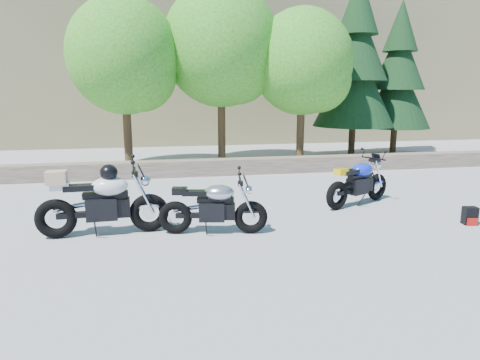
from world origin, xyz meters
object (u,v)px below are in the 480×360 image
white_bike (102,201)px  backpack (470,216)px  silver_bike (214,208)px  blue_bike (359,183)px

white_bike → backpack: bearing=-8.9°
silver_bike → backpack: size_ratio=5.70×
silver_bike → blue_bike: bearing=32.1°
white_bike → blue_bike: size_ratio=1.21×
white_bike → blue_bike: 5.76m
blue_bike → backpack: bearing=-77.5°
silver_bike → backpack: silver_bike is taller
backpack → white_bike: bearing=-177.0°
white_bike → blue_bike: white_bike is taller
silver_bike → blue_bike: size_ratio=1.03×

